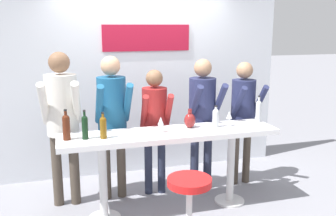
# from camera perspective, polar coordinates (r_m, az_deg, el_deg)

# --- Properties ---
(ground_plane) EXTENTS (40.00, 40.00, 0.00)m
(ground_plane) POSITION_cam_1_polar(r_m,az_deg,el_deg) (4.51, 0.30, -15.25)
(ground_plane) COLOR gray
(back_wall) EXTENTS (4.04, 0.12, 2.84)m
(back_wall) POSITION_cam_1_polar(r_m,az_deg,el_deg) (5.35, -3.83, 5.19)
(back_wall) COLOR silver
(back_wall) RESTS_ON ground_plane
(tasting_table) EXTENTS (2.44, 0.54, 0.95)m
(tasting_table) POSITION_cam_1_polar(r_m,az_deg,el_deg) (4.20, 0.31, -5.59)
(tasting_table) COLOR white
(tasting_table) RESTS_ON ground_plane
(bar_stool) EXTENTS (0.44, 0.44, 0.71)m
(bar_stool) POSITION_cam_1_polar(r_m,az_deg,el_deg) (3.65, 3.24, -14.02)
(bar_stool) COLOR silver
(bar_stool) RESTS_ON ground_plane
(person_far_left) EXTENTS (0.46, 0.59, 1.82)m
(person_far_left) POSITION_cam_1_polar(r_m,az_deg,el_deg) (4.42, -15.84, -0.63)
(person_far_left) COLOR #473D33
(person_far_left) RESTS_ON ground_plane
(person_left) EXTENTS (0.41, 0.53, 1.76)m
(person_left) POSITION_cam_1_polar(r_m,az_deg,el_deg) (4.49, -8.52, -0.55)
(person_left) COLOR #473D33
(person_left) RESTS_ON ground_plane
(person_center_left) EXTENTS (0.39, 0.50, 1.58)m
(person_center_left) POSITION_cam_1_polar(r_m,az_deg,el_deg) (4.59, -2.03, -1.52)
(person_center_left) COLOR #23283D
(person_center_left) RESTS_ON ground_plane
(person_center) EXTENTS (0.41, 0.53, 1.70)m
(person_center) POSITION_cam_1_polar(r_m,az_deg,el_deg) (4.72, 5.26, -0.29)
(person_center) COLOR #23283D
(person_center) RESTS_ON ground_plane
(person_center_right) EXTENTS (0.37, 0.49, 1.65)m
(person_center_right) POSITION_cam_1_polar(r_m,az_deg,el_deg) (4.99, 11.40, -0.14)
(person_center_right) COLOR #473D33
(person_center_right) RESTS_ON ground_plane
(wine_bottle_0) EXTENTS (0.08, 0.08, 0.32)m
(wine_bottle_0) POSITION_cam_1_polar(r_m,az_deg,el_deg) (3.96, -15.25, -2.66)
(wine_bottle_0) COLOR #4C1E0F
(wine_bottle_0) RESTS_ON tasting_table
(wine_bottle_1) EXTENTS (0.07, 0.07, 0.28)m
(wine_bottle_1) POSITION_cam_1_polar(r_m,az_deg,el_deg) (3.93, -9.85, -2.78)
(wine_bottle_1) COLOR brown
(wine_bottle_1) RESTS_ON tasting_table
(wine_bottle_2) EXTENTS (0.07, 0.07, 0.32)m
(wine_bottle_2) POSITION_cam_1_polar(r_m,az_deg,el_deg) (4.67, 13.62, -0.30)
(wine_bottle_2) COLOR #B7BCC1
(wine_bottle_2) RESTS_ON tasting_table
(wine_bottle_3) EXTENTS (0.07, 0.07, 0.26)m
(wine_bottle_3) POSITION_cam_1_polar(r_m,az_deg,el_deg) (4.34, 7.28, -1.37)
(wine_bottle_3) COLOR #B7BCC1
(wine_bottle_3) RESTS_ON tasting_table
(wine_bottle_4) EXTENTS (0.06, 0.06, 0.31)m
(wine_bottle_4) POSITION_cam_1_polar(r_m,az_deg,el_deg) (3.94, -12.55, -2.70)
(wine_bottle_4) COLOR black
(wine_bottle_4) RESTS_ON tasting_table
(wine_glass_0) EXTENTS (0.07, 0.07, 0.18)m
(wine_glass_0) POSITION_cam_1_polar(r_m,az_deg,el_deg) (4.09, -1.11, -2.06)
(wine_glass_0) COLOR silver
(wine_glass_0) RESTS_ON tasting_table
(wine_glass_1) EXTENTS (0.07, 0.07, 0.18)m
(wine_glass_1) POSITION_cam_1_polar(r_m,az_deg,el_deg) (4.42, 9.32, -1.12)
(wine_glass_1) COLOR silver
(wine_glass_1) RESTS_ON tasting_table
(decorative_vase) EXTENTS (0.13, 0.13, 0.22)m
(decorative_vase) POSITION_cam_1_polar(r_m,az_deg,el_deg) (4.30, 3.35, -1.85)
(decorative_vase) COLOR maroon
(decorative_vase) RESTS_ON tasting_table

